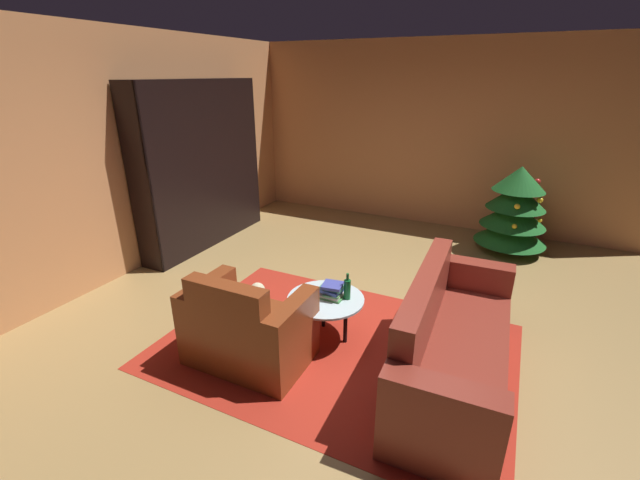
# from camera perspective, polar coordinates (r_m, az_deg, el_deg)

# --- Properties ---
(ground_plane) EXTENTS (8.02, 8.02, 0.00)m
(ground_plane) POSITION_cam_1_polar(r_m,az_deg,el_deg) (4.08, 5.00, -11.91)
(ground_plane) COLOR olive
(wall_back) EXTENTS (6.00, 0.06, 2.76)m
(wall_back) POSITION_cam_1_polar(r_m,az_deg,el_deg) (6.72, 16.11, 13.53)
(wall_back) COLOR #CA834F
(wall_back) RESTS_ON ground
(wall_left) EXTENTS (0.06, 6.80, 2.76)m
(wall_left) POSITION_cam_1_polar(r_m,az_deg,el_deg) (5.29, -26.53, 10.02)
(wall_left) COLOR #CA834F
(wall_left) RESTS_ON ground
(area_rug) EXTENTS (3.00, 2.14, 0.01)m
(area_rug) POSITION_cam_1_polar(r_m,az_deg,el_deg) (3.83, 2.16, -14.37)
(area_rug) COLOR #9E2518
(area_rug) RESTS_ON ground
(bookshelf_unit) EXTENTS (0.36, 2.15, 2.21)m
(bookshelf_unit) POSITION_cam_1_polar(r_m,az_deg,el_deg) (6.04, -14.95, 10.15)
(bookshelf_unit) COLOR black
(bookshelf_unit) RESTS_ON ground
(armchair_red) EXTENTS (0.99, 0.66, 0.84)m
(armchair_red) POSITION_cam_1_polar(r_m,az_deg,el_deg) (3.55, -10.00, -12.04)
(armchair_red) COLOR brown
(armchair_red) RESTS_ON ground
(couch_red) EXTENTS (0.78, 2.00, 0.87)m
(couch_red) POSITION_cam_1_polar(r_m,az_deg,el_deg) (3.49, 17.55, -13.74)
(couch_red) COLOR maroon
(couch_red) RESTS_ON ground
(coffee_table) EXTENTS (0.69, 0.69, 0.42)m
(coffee_table) POSITION_cam_1_polar(r_m,az_deg,el_deg) (3.73, 0.78, -8.50)
(coffee_table) COLOR black
(coffee_table) RESTS_ON ground
(book_stack_on_table) EXTENTS (0.21, 0.20, 0.14)m
(book_stack_on_table) POSITION_cam_1_polar(r_m,az_deg,el_deg) (3.69, 1.66, -6.97)
(book_stack_on_table) COLOR #3E8743
(book_stack_on_table) RESTS_ON coffee_table
(bottle_on_table) EXTENTS (0.06, 0.06, 0.25)m
(bottle_on_table) POSITION_cam_1_polar(r_m,az_deg,el_deg) (3.66, 3.77, -6.72)
(bottle_on_table) COLOR #105323
(bottle_on_table) RESTS_ON coffee_table
(decorated_tree) EXTENTS (0.92, 0.92, 1.18)m
(decorated_tree) POSITION_cam_1_polar(r_m,az_deg,el_deg) (6.06, 25.20, 3.75)
(decorated_tree) COLOR brown
(decorated_tree) RESTS_ON ground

